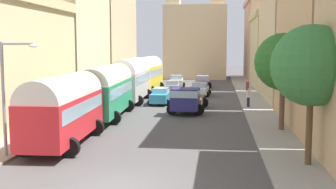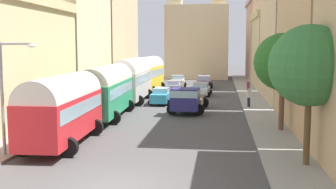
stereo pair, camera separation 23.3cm
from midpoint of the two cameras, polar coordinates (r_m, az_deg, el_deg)
ground_plane at (r=42.75m, az=1.52°, el=-0.70°), size 154.00×154.00×0.00m
sidewalk_left at (r=43.99m, az=-7.92°, el=-0.46°), size 2.50×70.00×0.14m
sidewalk_right at (r=42.69m, az=11.26°, el=-0.74°), size 2.50×70.00×0.14m
building_left_1 at (r=31.14m, az=-21.40°, el=4.49°), size 5.04×14.89×9.00m
building_left_2 at (r=43.71m, az=-13.28°, el=7.13°), size 5.08×11.41×11.93m
building_left_3 at (r=56.82m, az=-8.06°, el=8.54°), size 4.60×15.00×14.75m
building_right_1 at (r=29.57m, az=21.40°, el=9.62°), size 5.92×12.97×14.39m
building_right_2 at (r=43.67m, az=16.82°, el=8.59°), size 6.27×13.98×14.26m
building_right_3 at (r=57.28m, az=14.50°, el=5.91°), size 6.57×11.69×9.81m
building_right_4 at (r=70.43m, az=12.98°, el=7.32°), size 6.26×14.39×12.94m
distant_church at (r=71.12m, az=3.70°, el=7.65°), size 10.42×7.00×18.50m
parked_bus_0 at (r=23.55m, az=-14.40°, el=-1.64°), size 3.41×8.27×3.89m
parked_bus_1 at (r=32.04m, az=-8.60°, el=0.73°), size 3.51×9.54×3.98m
parked_bus_2 at (r=40.73m, az=-5.25°, el=2.27°), size 3.43×9.03×4.28m
parked_bus_3 at (r=49.55m, az=-3.08°, el=3.03°), size 3.47×8.66×4.22m
cargo_truck_0 at (r=34.27m, az=2.47°, el=-0.62°), size 3.26×7.13×2.16m
car_0 at (r=45.92m, az=4.25°, el=0.74°), size 2.48×3.99×1.50m
car_1 at (r=55.12m, az=4.65°, el=1.76°), size 2.43×4.18×1.60m
car_2 at (r=39.45m, az=-1.14°, el=-0.16°), size 2.19×4.26×1.55m
car_3 at (r=49.20m, az=0.52°, el=1.11°), size 2.14×3.67×1.42m
car_4 at (r=55.32m, az=1.04°, el=1.83°), size 2.49×4.33×1.64m
pedestrian_0 at (r=45.25m, az=10.69°, el=0.95°), size 0.38×0.38×1.86m
pedestrian_1 at (r=37.31m, az=10.79°, el=-0.33°), size 0.53×0.53×1.78m
streetlamp_near at (r=21.46m, az=-21.30°, el=0.88°), size 1.90×0.28×5.67m
roadside_tree_0 at (r=19.38m, az=18.79°, el=3.76°), size 3.63×3.63×6.43m
roadside_tree_1 at (r=27.22m, az=15.31°, el=4.31°), size 3.64×3.64×6.30m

